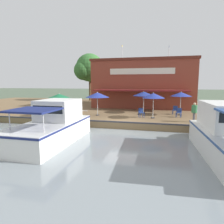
# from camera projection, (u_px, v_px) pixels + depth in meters

# --- Properties ---
(ground_plane) EXTENTS (220.00, 220.00, 0.00)m
(ground_plane) POSITION_uv_depth(u_px,v_px,m) (121.00, 130.00, 15.93)
(ground_plane) COLOR #4C5B47
(quay_deck) EXTENTS (22.00, 56.00, 0.60)m
(quay_deck) POSITION_uv_depth(u_px,v_px,m) (137.00, 109.00, 26.46)
(quay_deck) COLOR brown
(quay_deck) RESTS_ON ground
(quay_edge_fender) EXTENTS (0.20, 50.40, 0.10)m
(quay_edge_fender) POSITION_uv_depth(u_px,v_px,m) (121.00, 122.00, 15.93)
(quay_edge_fender) COLOR #2D2D33
(quay_edge_fender) RESTS_ON quay_deck
(waterfront_restaurant) EXTENTS (10.81, 12.86, 8.39)m
(waterfront_restaurant) POSITION_uv_depth(u_px,v_px,m) (144.00, 84.00, 27.87)
(waterfront_restaurant) COLOR brown
(waterfront_restaurant) RESTS_ON quay_deck
(patio_umbrella_near_quay_edge) EXTENTS (2.00, 2.00, 2.31)m
(patio_umbrella_near_quay_edge) POSITION_uv_depth(u_px,v_px,m) (181.00, 94.00, 19.35)
(patio_umbrella_near_quay_edge) COLOR #B7B7B7
(patio_umbrella_near_quay_edge) RESTS_ON quay_deck
(patio_umbrella_mid_patio_left) EXTENTS (2.27, 2.27, 2.29)m
(patio_umbrella_mid_patio_left) POSITION_uv_depth(u_px,v_px,m) (144.00, 94.00, 20.89)
(patio_umbrella_mid_patio_left) COLOR #B7B7B7
(patio_umbrella_mid_patio_left) RESTS_ON quay_deck
(patio_umbrella_back_row) EXTENTS (2.01, 2.01, 2.29)m
(patio_umbrella_back_row) POSITION_uv_depth(u_px,v_px,m) (153.00, 96.00, 17.70)
(patio_umbrella_back_row) COLOR #B7B7B7
(patio_umbrella_back_row) RESTS_ON quay_deck
(patio_umbrella_far_corner) EXTENTS (1.95, 1.95, 2.17)m
(patio_umbrella_far_corner) POSITION_uv_depth(u_px,v_px,m) (59.00, 96.00, 18.68)
(patio_umbrella_far_corner) COLOR #B7B7B7
(patio_umbrella_far_corner) RESTS_ON quay_deck
(patio_umbrella_by_entrance) EXTENTS (2.29, 2.29, 2.29)m
(patio_umbrella_by_entrance) POSITION_uv_depth(u_px,v_px,m) (97.00, 95.00, 19.25)
(patio_umbrella_by_entrance) COLOR #B7B7B7
(patio_umbrella_by_entrance) RESTS_ON quay_deck
(cafe_chair_under_first_umbrella) EXTENTS (0.59, 0.59, 0.85)m
(cafe_chair_under_first_umbrella) POSITION_uv_depth(u_px,v_px,m) (141.00, 112.00, 18.39)
(cafe_chair_under_first_umbrella) COLOR navy
(cafe_chair_under_first_umbrella) RESTS_ON quay_deck
(cafe_chair_facing_river) EXTENTS (0.54, 0.54, 0.85)m
(cafe_chair_facing_river) POSITION_uv_depth(u_px,v_px,m) (179.00, 112.00, 18.41)
(cafe_chair_facing_river) COLOR navy
(cafe_chair_facing_river) RESTS_ON quay_deck
(cafe_chair_beside_entrance) EXTENTS (0.53, 0.53, 0.85)m
(cafe_chair_beside_entrance) POSITION_uv_depth(u_px,v_px,m) (175.00, 110.00, 20.16)
(cafe_chair_beside_entrance) COLOR navy
(cafe_chair_beside_entrance) RESTS_ON quay_deck
(person_near_entrance) EXTENTS (0.45, 0.45, 1.58)m
(person_near_entrance) POSITION_uv_depth(u_px,v_px,m) (194.00, 110.00, 16.06)
(person_near_entrance) COLOR #4C4C56
(person_near_entrance) RESTS_ON quay_deck
(motorboat_far_downstream) EXTENTS (7.69, 2.88, 2.57)m
(motorboat_far_downstream) POSITION_uv_depth(u_px,v_px,m) (57.00, 125.00, 13.08)
(motorboat_far_downstream) COLOR white
(motorboat_far_downstream) RESTS_ON river_water
(tree_downstream_bank) EXTENTS (5.17, 4.92, 8.28)m
(tree_downstream_bank) POSITION_uv_depth(u_px,v_px,m) (88.00, 68.00, 35.10)
(tree_downstream_bank) COLOR brown
(tree_downstream_bank) RESTS_ON quay_deck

